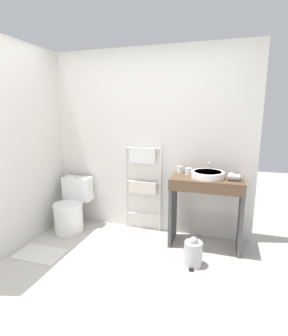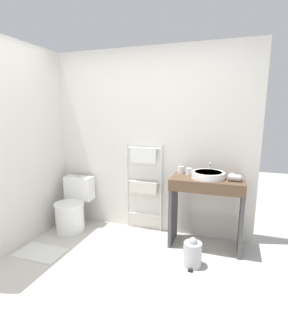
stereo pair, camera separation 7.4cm
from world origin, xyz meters
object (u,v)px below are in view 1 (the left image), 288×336
(sink_basin, at_px, (208,174))
(cup_near_edge, at_px, (188,171))
(towel_radiator, at_px, (142,175))
(trash_bin, at_px, (193,253))
(toilet, at_px, (71,209))
(cup_near_wall, at_px, (180,170))
(hair_dryer, at_px, (235,177))

(sink_basin, distance_m, cup_near_edge, 0.26)
(towel_radiator, bearing_deg, sink_basin, -13.98)
(sink_basin, xyz_separation_m, trash_bin, (-0.08, -0.47, -0.78))
(towel_radiator, relative_size, sink_basin, 3.13)
(towel_radiator, relative_size, trash_bin, 3.64)
(toilet, relative_size, cup_near_edge, 8.83)
(cup_near_wall, height_order, hair_dryer, cup_near_wall)
(trash_bin, bearing_deg, hair_dryer, 48.91)
(cup_near_wall, xyz_separation_m, trash_bin, (0.27, -0.63, -0.78))
(toilet, relative_size, sink_basin, 1.89)
(toilet, height_order, cup_near_wall, cup_near_wall)
(towel_radiator, bearing_deg, trash_bin, -40.82)
(cup_near_edge, bearing_deg, hair_dryer, -13.29)
(towel_radiator, relative_size, hair_dryer, 6.74)
(toilet, relative_size, towel_radiator, 0.60)
(sink_basin, relative_size, trash_bin, 1.16)
(toilet, xyz_separation_m, sink_basin, (1.85, 0.08, 0.62))
(towel_radiator, xyz_separation_m, trash_bin, (0.80, -0.69, -0.66))
(cup_near_edge, bearing_deg, toilet, -173.55)
(hair_dryer, distance_m, trash_bin, 0.98)
(hair_dryer, bearing_deg, towel_radiator, 168.15)
(toilet, distance_m, hair_dryer, 2.24)
(towel_radiator, bearing_deg, hair_dryer, -11.85)
(cup_near_wall, bearing_deg, toilet, -170.98)
(toilet, distance_m, towel_radiator, 1.13)
(cup_near_wall, bearing_deg, sink_basin, -23.72)
(toilet, distance_m, cup_near_wall, 1.64)
(toilet, xyz_separation_m, hair_dryer, (2.16, 0.05, 0.62))
(sink_basin, bearing_deg, towel_radiator, 166.02)
(toilet, relative_size, cup_near_wall, 8.48)
(cup_near_edge, distance_m, trash_bin, 0.98)
(cup_near_wall, bearing_deg, cup_near_edge, -26.57)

